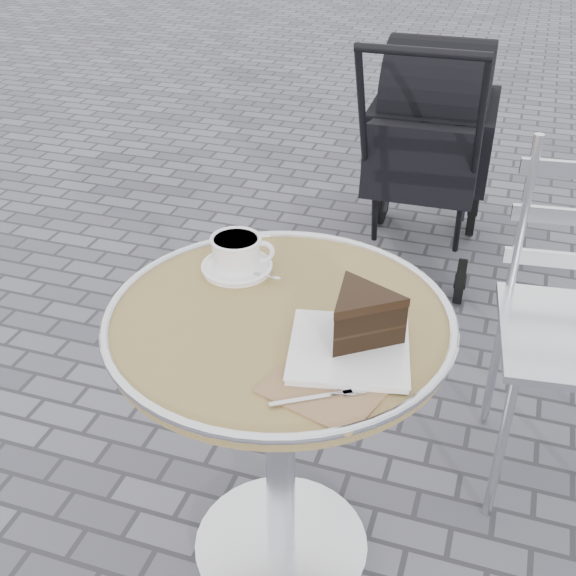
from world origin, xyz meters
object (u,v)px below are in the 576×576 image
(cafe_table, at_px, (280,378))
(cappuccino_set, at_px, (237,256))
(baby_stroller, at_px, (428,152))
(cake_plate_set, at_px, (358,324))

(cafe_table, height_order, cappuccino_set, cappuccino_set)
(cappuccino_set, height_order, baby_stroller, baby_stroller)
(cappuccino_set, xyz_separation_m, cake_plate_set, (0.32, -0.20, 0.02))
(cafe_table, height_order, baby_stroller, baby_stroller)
(cake_plate_set, height_order, baby_stroller, baby_stroller)
(cafe_table, distance_m, baby_stroller, 1.67)
(cafe_table, bearing_deg, cake_plate_set, -17.34)
(cafe_table, xyz_separation_m, baby_stroller, (0.07, 1.67, -0.11))
(baby_stroller, bearing_deg, cafe_table, -94.09)
(cake_plate_set, bearing_deg, baby_stroller, 81.71)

